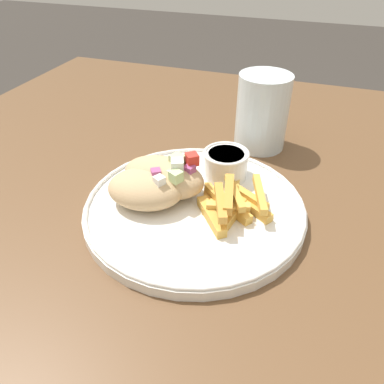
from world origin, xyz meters
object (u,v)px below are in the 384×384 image
object	(u,v)px
water_glass	(262,115)
pita_sandwich_far	(164,178)
plate	(192,207)
fries_pile	(231,204)
pita_sandwich_near	(146,188)
sauce_ramekin	(226,163)

from	to	relation	value
water_glass	pita_sandwich_far	bearing A→B (deg)	-114.46
pita_sandwich_far	water_glass	world-z (taller)	water_glass
pita_sandwich_far	plate	bearing A→B (deg)	-8.03
fries_pile	plate	bearing A→B (deg)	-176.54
pita_sandwich_near	fries_pile	bearing A→B (deg)	1.35
pita_sandwich_far	water_glass	xyz separation A→B (m)	(0.09, 0.21, 0.02)
plate	water_glass	size ratio (longest dim) A/B	2.35
fries_pile	sauce_ramekin	size ratio (longest dim) A/B	1.84
sauce_ramekin	water_glass	size ratio (longest dim) A/B	0.53
plate	fries_pile	bearing A→B (deg)	3.46
pita_sandwich_near	fries_pile	world-z (taller)	pita_sandwich_near
plate	pita_sandwich_near	world-z (taller)	pita_sandwich_near
pita_sandwich_near	pita_sandwich_far	bearing A→B (deg)	53.94
plate	pita_sandwich_far	distance (m)	0.05
pita_sandwich_near	sauce_ramekin	size ratio (longest dim) A/B	1.66
pita_sandwich_far	fries_pile	bearing A→B (deg)	0.83
fries_pile	water_glass	xyz separation A→B (m)	(-0.00, 0.21, 0.03)
plate	water_glass	bearing A→B (deg)	77.22
pita_sandwich_near	pita_sandwich_far	distance (m)	0.03
fries_pile	pita_sandwich_near	bearing A→B (deg)	-170.14
fries_pile	sauce_ramekin	distance (m)	0.08
pita_sandwich_far	pita_sandwich_near	bearing A→B (deg)	-112.39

